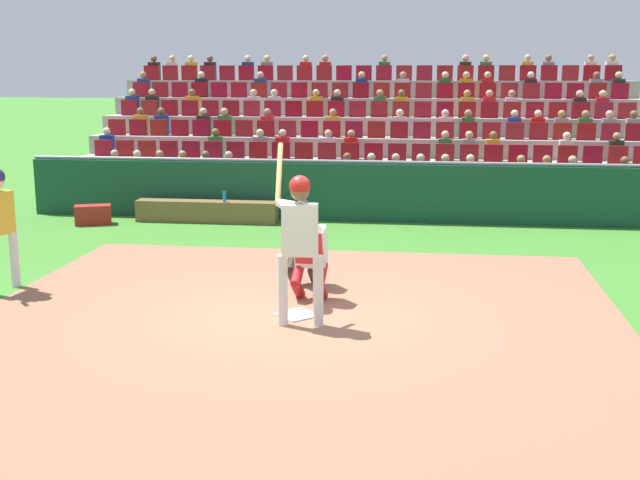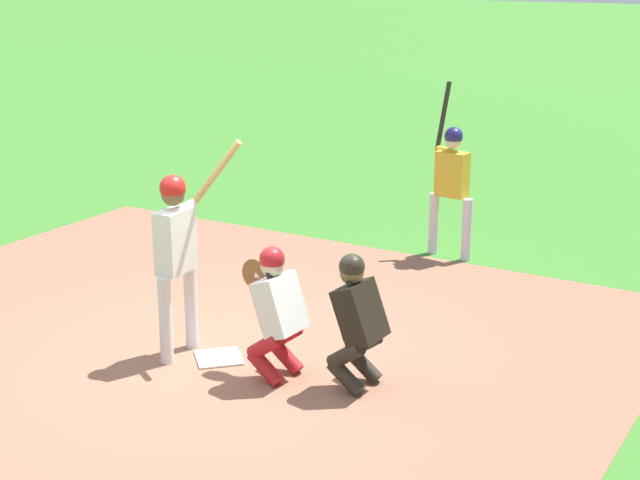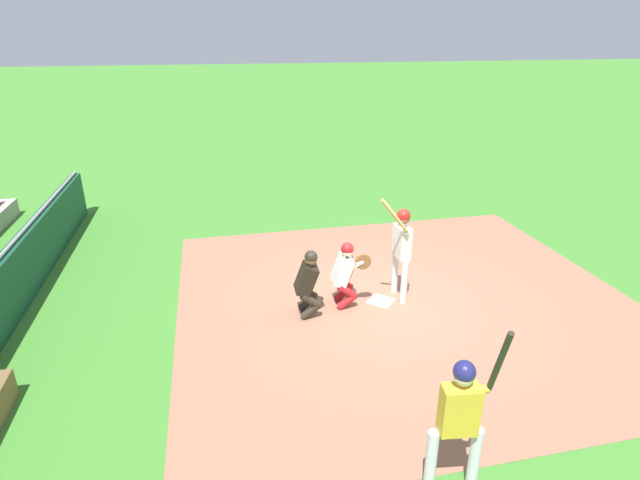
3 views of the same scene
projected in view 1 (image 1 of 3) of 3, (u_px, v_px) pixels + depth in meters
name	position (u px, v px, depth m)	size (l,w,h in m)	color
ground_plane	(297.00, 316.00, 10.39)	(160.00, 160.00, 0.00)	#3C7C2A
infield_dirt_patch	(290.00, 328.00, 9.90)	(8.24, 8.76, 0.01)	#92634A
home_plate_marker	(297.00, 315.00, 10.38)	(0.44, 0.44, 0.02)	white
batter_at_plate	(299.00, 233.00, 9.76)	(0.65, 0.71, 2.19)	silver
catcher_crouching	(309.00, 248.00, 10.93)	(0.48, 0.72, 1.31)	red
home_plate_umpire	(303.00, 238.00, 11.69)	(0.47, 0.47, 1.30)	#2D271D
dugout_wall	(349.00, 192.00, 16.84)	(13.64, 0.24, 1.27)	#13422C
dugout_bench	(207.00, 211.00, 16.77)	(2.93, 0.40, 0.44)	brown
water_bottle_on_bench	(224.00, 197.00, 16.56)	(0.07, 0.07, 0.22)	blue
equipment_duffel_bag	(93.00, 215.00, 16.51)	(0.71, 0.36, 0.39)	maroon
bleacher_stand	(369.00, 147.00, 22.04)	(14.38, 5.80, 3.50)	#A1988F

